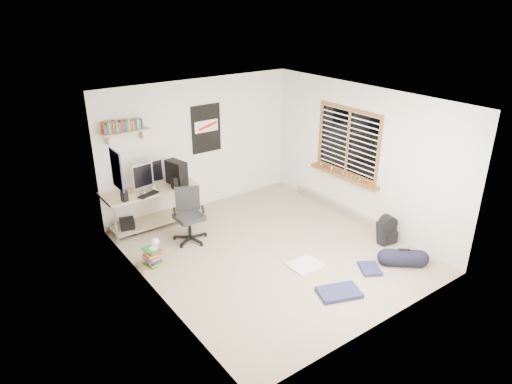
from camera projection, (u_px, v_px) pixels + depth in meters
floor at (271, 251)px, 7.52m from camera, size 4.00×4.50×0.01m
ceiling at (273, 99)px, 6.52m from camera, size 4.00×4.50×0.01m
back_wall at (200, 145)px, 8.69m from camera, size 4.00×0.01×2.50m
left_wall at (150, 214)px, 5.94m from camera, size 0.01×4.50×2.50m
right_wall at (361, 156)px, 8.10m from camera, size 0.01×4.50×2.50m
desk at (151, 207)px, 8.21m from camera, size 1.76×1.12×0.75m
monitor_left at (143, 182)px, 7.76m from camera, size 0.39×0.16×0.42m
monitor_right at (153, 177)px, 7.96m from camera, size 0.38×0.11×0.42m
pc_tower at (176, 173)px, 8.14m from camera, size 0.28×0.45×0.44m
keyboard at (148, 195)px, 7.76m from camera, size 0.41×0.25×0.02m
speaker_left at (124, 196)px, 7.50m from camera, size 0.12×0.12×0.18m
speaker_right at (175, 183)px, 7.99m from camera, size 0.11×0.11×0.19m
office_chair at (189, 215)px, 7.65m from camera, size 0.80×0.80×0.93m
wall_shelf at (125, 132)px, 7.62m from camera, size 0.80×0.22×0.24m
poster_back_wall at (206, 129)px, 8.64m from camera, size 0.62×0.03×0.92m
poster_left_wall at (116, 170)px, 6.74m from camera, size 0.02×0.42×0.60m
window at (347, 142)px, 8.21m from camera, size 0.10×1.50×1.26m
baseboard_heater at (342, 210)px, 8.76m from camera, size 0.08×2.50×0.18m
backpack at (386, 232)px, 7.69m from camera, size 0.33×0.28×0.40m
duffel_bag at (403, 258)px, 7.06m from camera, size 0.38×0.38×0.53m
tshirt at (305, 265)px, 7.08m from camera, size 0.48×0.41×0.04m
jeans_a at (339, 293)px, 6.41m from camera, size 0.68×0.55×0.06m
jeans_b at (370, 269)px, 6.98m from camera, size 0.44×0.47×0.05m
book_stack at (153, 257)px, 7.05m from camera, size 0.60×0.55×0.33m
desk_lamp at (153, 244)px, 6.96m from camera, size 0.19×0.24×0.21m
subwoofer at (128, 226)px, 8.01m from camera, size 0.30×0.30×0.27m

